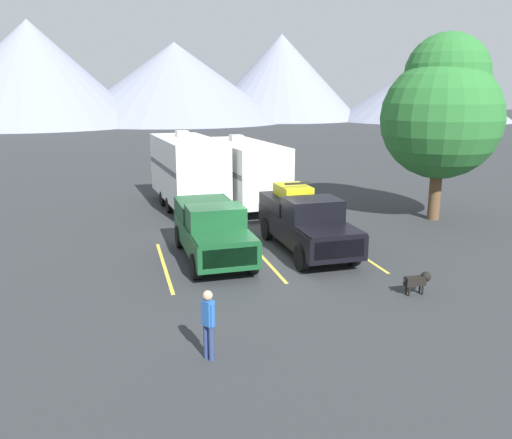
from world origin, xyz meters
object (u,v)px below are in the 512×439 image
object	(u,v)px
pickup_truck_a	(212,229)
dog	(419,280)
camper_trailer_b	(243,170)
person_a	(208,320)
pickup_truck_b	(305,220)
camper_trailer_a	(188,168)

from	to	relation	value
pickup_truck_a	dog	bearing A→B (deg)	-43.55
camper_trailer_b	person_a	bearing A→B (deg)	-106.49
pickup_truck_a	camper_trailer_b	size ratio (longest dim) A/B	0.63
person_a	dog	bearing A→B (deg)	18.34
camper_trailer_b	person_a	distance (m)	16.33
camper_trailer_b	pickup_truck_b	bearing A→B (deg)	-87.19
camper_trailer_a	person_a	world-z (taller)	camper_trailer_a
person_a	dog	distance (m)	7.14
camper_trailer_a	camper_trailer_b	xyz separation A→B (m)	(2.83, -0.40, -0.13)
pickup_truck_a	camper_trailer_b	xyz separation A→B (m)	(3.19, 8.33, 0.83)
camper_trailer_a	dog	bearing A→B (deg)	-70.21
camper_trailer_a	camper_trailer_b	world-z (taller)	camper_trailer_a
pickup_truck_b	pickup_truck_a	bearing A→B (deg)	-178.16
pickup_truck_b	camper_trailer_b	xyz separation A→B (m)	(-0.40, 8.21, 0.76)
camper_trailer_a	person_a	size ratio (longest dim) A/B	4.99
pickup_truck_b	person_a	xyz separation A→B (m)	(-5.03, -7.42, -0.20)
camper_trailer_a	camper_trailer_b	bearing A→B (deg)	-8.00
pickup_truck_a	camper_trailer_b	distance (m)	8.96
dog	pickup_truck_b	bearing A→B (deg)	108.48
pickup_truck_b	camper_trailer_a	size ratio (longest dim) A/B	0.71
camper_trailer_b	dog	bearing A→B (deg)	-80.94
pickup_truck_a	dog	distance (m)	7.38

